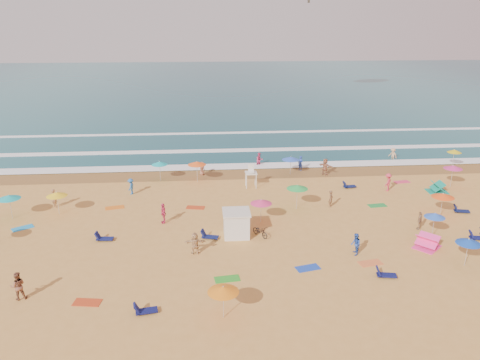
{
  "coord_description": "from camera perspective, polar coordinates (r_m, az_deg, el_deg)",
  "views": [
    {
      "loc": [
        -4.51,
        -37.65,
        16.75
      ],
      "look_at": [
        -1.12,
        6.0,
        1.5
      ],
      "focal_mm": 35.0,
      "sensor_mm": 36.0,
      "label": 1
    }
  ],
  "objects": [
    {
      "name": "wet_sand",
      "position": [
        53.06,
        0.67,
        0.81
      ],
      "size": [
        220.0,
        220.0,
        0.0
      ],
      "primitive_type": "plane",
      "color": "olive",
      "rests_on": "ground"
    },
    {
      "name": "cabana_roof",
      "position": [
        37.38,
        -0.45,
        -3.94
      ],
      "size": [
        2.2,
        2.2,
        0.12
      ],
      "primitive_type": "cube",
      "color": "silver",
      "rests_on": "cabana"
    },
    {
      "name": "ocean",
      "position": [
        122.88,
        -2.34,
        11.36
      ],
      "size": [
        220.0,
        140.0,
        0.18
      ],
      "primitive_type": "cube",
      "color": "#0C4756",
      "rests_on": "ground"
    },
    {
      "name": "surf_foam",
      "position": [
        61.44,
        -0.06,
        3.48
      ],
      "size": [
        200.0,
        18.7,
        0.05
      ],
      "color": "white",
      "rests_on": "ground"
    },
    {
      "name": "beach_umbrellas",
      "position": [
        41.73,
        3.15,
        -1.48
      ],
      "size": [
        49.98,
        28.47,
        0.69
      ],
      "color": "gold",
      "rests_on": "ground"
    },
    {
      "name": "loungers",
      "position": [
        38.53,
        11.66,
        -6.71
      ],
      "size": [
        32.55,
        21.17,
        0.34
      ],
      "color": "#101653",
      "rests_on": "ground"
    },
    {
      "name": "ground",
      "position": [
        41.45,
        2.2,
        -4.64
      ],
      "size": [
        220.0,
        220.0,
        0.0
      ],
      "primitive_type": "plane",
      "color": "gold",
      "rests_on": "ground"
    },
    {
      "name": "beachgoers",
      "position": [
        45.48,
        3.81,
        -1.32
      ],
      "size": [
        38.29,
        28.93,
        2.14
      ],
      "color": "brown",
      "rests_on": "ground"
    },
    {
      "name": "cabana",
      "position": [
        37.81,
        -0.44,
        -5.41
      ],
      "size": [
        2.0,
        2.0,
        2.0
      ],
      "primitive_type": "cube",
      "color": "silver",
      "rests_on": "ground"
    },
    {
      "name": "lifeguard_stand",
      "position": [
        48.51,
        1.35,
        0.31
      ],
      "size": [
        1.2,
        1.2,
        2.1
      ],
      "primitive_type": null,
      "color": "white",
      "rests_on": "ground"
    },
    {
      "name": "towels",
      "position": [
        38.69,
        2.96,
        -6.45
      ],
      "size": [
        39.6,
        21.45,
        0.03
      ],
      "color": "#BF3A17",
      "rests_on": "ground"
    },
    {
      "name": "popup_tents",
      "position": [
        45.09,
        22.5,
        -3.32
      ],
      "size": [
        8.9,
        13.85,
        1.2
      ],
      "color": "#FF3896",
      "rests_on": "ground"
    },
    {
      "name": "bicycle",
      "position": [
        37.94,
        2.47,
        -6.26
      ],
      "size": [
        1.45,
        1.74,
        0.89
      ],
      "primitive_type": "imported",
      "rotation": [
        0.0,
        0.0,
        0.6
      ],
      "color": "black",
      "rests_on": "ground"
    }
  ]
}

